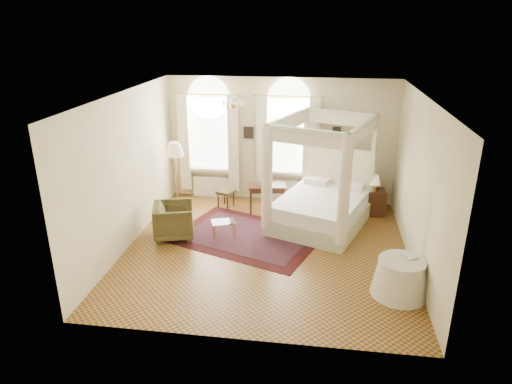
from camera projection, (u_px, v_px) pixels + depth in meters
The scene contains 18 objects.
ground at pixel (266, 249), 9.88m from camera, with size 6.00×6.00×0.00m, color olive.
room_walls at pixel (267, 162), 9.17m from camera, with size 6.00×6.00×6.00m.
window_left at pixel (209, 145), 12.26m from camera, with size 1.62×0.27×3.29m.
window_right at pixel (287, 148), 11.98m from camera, with size 1.62×0.27×3.29m.
chandelier at pixel (233, 104), 10.07m from camera, with size 0.51×0.45×0.50m.
wall_pictures at pixel (284, 132), 11.94m from camera, with size 2.54×0.03×0.39m.
canopy_bed at pixel (320, 203), 10.80m from camera, with size 2.63×2.90×2.60m.
nightstand at pixel (375, 202), 11.52m from camera, with size 0.46×0.42×0.66m, color #321A0D.
nightstand_lamp at pixel (375, 181), 11.23m from camera, with size 0.28×0.28×0.42m.
writing_desk at pixel (267, 189), 11.65m from camera, with size 1.02×0.65×0.71m.
laptop at pixel (265, 186), 11.51m from camera, with size 0.35×0.22×0.03m, color black.
stool at pixel (226, 193), 12.01m from camera, with size 0.52×0.52×0.45m.
armchair at pixel (174, 221), 10.31m from camera, with size 0.85×0.88×0.80m, color #443C1D.
coffee_table at pixel (223, 223), 10.37m from camera, with size 0.63×0.54×0.36m.
floor_lamp at pixel (175, 153), 11.40m from camera, with size 0.46×0.46×1.81m.
oriental_rug at pixel (247, 236), 10.47m from camera, with size 3.76×3.23×0.01m.
side_table at pixel (400, 278), 8.16m from camera, with size 1.02×1.02×0.69m.
book at pixel (404, 257), 8.12m from camera, with size 0.21×0.28×0.03m, color black.
Camera 1 is at (1.01, -8.73, 4.68)m, focal length 32.00 mm.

